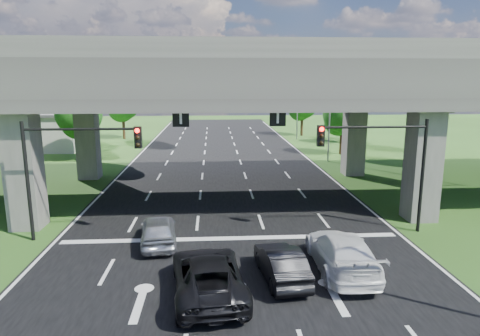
{
  "coord_description": "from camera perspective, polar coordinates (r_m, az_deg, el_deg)",
  "views": [
    {
      "loc": [
        -0.87,
        -17.05,
        7.94
      ],
      "look_at": [
        0.67,
        7.11,
        2.94
      ],
      "focal_mm": 32.0,
      "sensor_mm": 36.0,
      "label": 1
    }
  ],
  "objects": [
    {
      "name": "car_silver",
      "position": [
        21.48,
        -10.82,
        -8.12
      ],
      "size": [
        2.17,
        4.36,
        1.43
      ],
      "primitive_type": "imported",
      "rotation": [
        0.0,
        0.0,
        3.26
      ],
      "color": "silver",
      "rests_on": "road"
    },
    {
      "name": "overpass",
      "position": [
        29.07,
        -1.98,
        11.63
      ],
      "size": [
        80.0,
        15.0,
        10.0
      ],
      "color": "#312F2D",
      "rests_on": "ground"
    },
    {
      "name": "car_trailing",
      "position": [
        16.49,
        -4.31,
        -14.05
      ],
      "size": [
        3.09,
        5.73,
        1.53
      ],
      "primitive_type": "imported",
      "rotation": [
        0.0,
        0.0,
        3.25
      ],
      "color": "black",
      "rests_on": "road"
    },
    {
      "name": "tree_right_near",
      "position": [
        47.28,
        13.58,
        7.18
      ],
      "size": [
        4.2,
        4.2,
        7.28
      ],
      "color": "black",
      "rests_on": "ground"
    },
    {
      "name": "warehouse",
      "position": [
        58.11,
        -29.35,
        4.32
      ],
      "size": [
        20.0,
        10.0,
        4.0
      ],
      "primitive_type": "cube",
      "color": "#9E9E99",
      "rests_on": "ground"
    },
    {
      "name": "car_white",
      "position": [
        18.84,
        13.37,
        -10.82
      ],
      "size": [
        2.37,
        5.6,
        1.61
      ],
      "primitive_type": "imported",
      "rotation": [
        0.0,
        0.0,
        3.12
      ],
      "color": "white",
      "rests_on": "road"
    },
    {
      "name": "ground",
      "position": [
        18.83,
        -0.68,
        -13.26
      ],
      "size": [
        160.0,
        160.0,
        0.0
      ],
      "primitive_type": "plane",
      "color": "#294A17",
      "rests_on": "ground"
    },
    {
      "name": "tree_right_far",
      "position": [
        62.48,
        8.37,
        8.7
      ],
      "size": [
        4.5,
        4.5,
        7.8
      ],
      "color": "black",
      "rests_on": "ground"
    },
    {
      "name": "tree_right_mid",
      "position": [
        55.81,
        14.12,
        7.46
      ],
      "size": [
        3.91,
        3.9,
        6.76
      ],
      "color": "black",
      "rests_on": "ground"
    },
    {
      "name": "tree_left_far",
      "position": [
        60.34,
        -15.38,
        8.61
      ],
      "size": [
        4.8,
        4.8,
        8.32
      ],
      "color": "black",
      "rests_on": "ground"
    },
    {
      "name": "car_dark",
      "position": [
        17.68,
        5.49,
        -12.52
      ],
      "size": [
        1.87,
        4.26,
        1.36
      ],
      "primitive_type": "imported",
      "rotation": [
        0.0,
        0.0,
        3.25
      ],
      "color": "black",
      "rests_on": "road"
    },
    {
      "name": "signal_left",
      "position": [
        22.43,
        -21.66,
        1.21
      ],
      "size": [
        5.76,
        0.54,
        6.0
      ],
      "color": "black",
      "rests_on": "ground"
    },
    {
      "name": "signal_right",
      "position": [
        23.03,
        18.59,
        1.68
      ],
      "size": [
        5.76,
        0.54,
        6.0
      ],
      "color": "black",
      "rests_on": "ground"
    },
    {
      "name": "tree_left_mid",
      "position": [
        53.66,
        -21.25,
        6.87
      ],
      "size": [
        3.91,
        3.9,
        6.76
      ],
      "color": "black",
      "rests_on": "ground"
    },
    {
      "name": "tree_left_near",
      "position": [
        45.11,
        -20.67,
        6.97
      ],
      "size": [
        4.5,
        4.5,
        7.8
      ],
      "color": "black",
      "rests_on": "ground"
    },
    {
      "name": "streetlight_far",
      "position": [
        42.54,
        11.42,
        8.63
      ],
      "size": [
        3.38,
        0.25,
        10.0
      ],
      "color": "gray",
      "rests_on": "ground"
    },
    {
      "name": "streetlight_beyond",
      "position": [
        58.14,
        7.32,
        9.53
      ],
      "size": [
        3.38,
        0.25,
        10.0
      ],
      "color": "gray",
      "rests_on": "ground"
    },
    {
      "name": "road",
      "position": [
        28.2,
        -1.75,
        -4.65
      ],
      "size": [
        18.0,
        120.0,
        0.03
      ],
      "primitive_type": "cube",
      "color": "black",
      "rests_on": "ground"
    }
  ]
}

